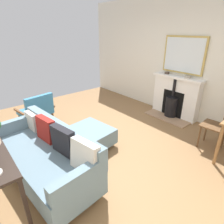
% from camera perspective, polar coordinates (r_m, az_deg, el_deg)
% --- Properties ---
extents(ground_plane, '(5.15, 6.07, 0.01)m').
position_cam_1_polar(ground_plane, '(3.68, -6.53, -10.05)').
color(ground_plane, olive).
extents(wall_left, '(0.12, 6.07, 2.81)m').
position_cam_1_polar(wall_left, '(4.98, 18.86, 15.38)').
color(wall_left, silver).
rests_on(wall_left, ground).
extents(fireplace, '(0.59, 1.25, 1.02)m').
position_cam_1_polar(fireplace, '(4.90, 18.55, 3.85)').
color(fireplace, '#9E7A5B').
rests_on(fireplace, ground).
extents(mirror_over_mantel, '(0.04, 1.02, 0.83)m').
position_cam_1_polar(mirror_over_mantel, '(4.77, 20.99, 15.89)').
color(mirror_over_mantel, tan).
extents(mantel_bowl_near, '(0.12, 0.12, 0.05)m').
position_cam_1_polar(mantel_bowl_near, '(4.93, 16.41, 11.39)').
color(mantel_bowl_near, '#47382D').
rests_on(mantel_bowl_near, fireplace).
extents(mantel_bowl_far, '(0.14, 0.14, 0.05)m').
position_cam_1_polar(mantel_bowl_far, '(4.66, 22.04, 9.90)').
color(mantel_bowl_far, '#9E9384').
rests_on(mantel_bowl_far, fireplace).
extents(sofa, '(0.94, 1.97, 0.84)m').
position_cam_1_polar(sofa, '(2.96, -19.25, -12.22)').
color(sofa, '#B2B2B7').
rests_on(sofa, ground).
extents(ottoman, '(0.71, 0.85, 0.37)m').
position_cam_1_polar(ottoman, '(3.55, -6.30, -6.96)').
color(ottoman, '#B2B2B7').
rests_on(ottoman, ground).
extents(armchair_accent, '(0.75, 0.67, 0.80)m').
position_cam_1_polar(armchair_accent, '(4.36, -21.89, 0.73)').
color(armchair_accent, brown).
rests_on(armchair_accent, ground).
extents(dining_chair_near_fireplace, '(0.43, 0.43, 0.92)m').
position_cam_1_polar(dining_chair_near_fireplace, '(3.78, 30.15, -2.93)').
color(dining_chair_near_fireplace, brown).
rests_on(dining_chair_near_fireplace, ground).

